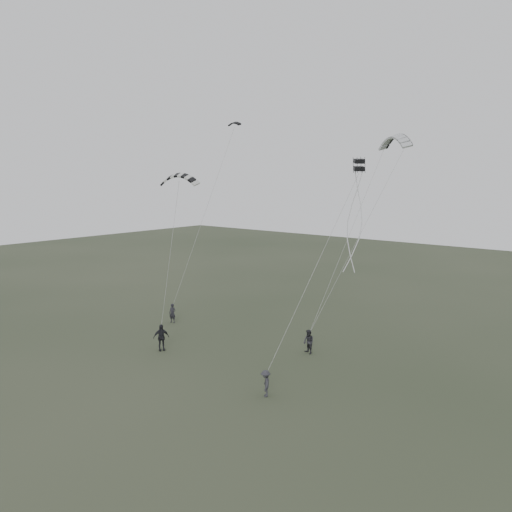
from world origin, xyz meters
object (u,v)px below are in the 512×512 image
Objects in this scene: flyer_center at (161,337)px; kite_striped at (179,175)px; flyer_far at (266,383)px; kite_box at (359,165)px; flyer_left at (172,313)px; kite_pale_large at (395,136)px; flyer_right at (309,342)px; kite_dark_small at (234,123)px.

flyer_center is 0.65× the size of kite_striped.
kite_box reaches higher than flyer_far.
kite_pale_large is (14.22, 11.98, 14.90)m from flyer_left.
flyer_center is 18.32m from kite_box.
kite_box reaches higher than flyer_right.
flyer_far is 1.21× the size of kite_dark_small.
flyer_far is at bearing -150.46° from kite_box.
kite_striped reaches higher than flyer_center.
kite_dark_small reaches higher than kite_pale_large.
kite_pale_large is at bearing 66.04° from kite_box.
flyer_right reaches higher than flyer_left.
kite_box reaches higher than kite_striped.
flyer_left is 0.45× the size of kite_pale_large.
kite_dark_small reaches higher than kite_box.
kite_dark_small is at bearing 117.01° from kite_box.
kite_box reaches higher than flyer_center.
kite_striped is (1.84, -8.44, -4.67)m from kite_dark_small.
kite_dark_small reaches higher than kite_striped.
flyer_center reaches higher than flyer_right.
kite_pale_large is (-1.05, 18.48, 14.96)m from flyer_far.
kite_striped is at bearing -142.78° from flyer_right.
flyer_center is at bearing -66.52° from flyer_left.
kite_box is (2.33, 5.97, 12.33)m from flyer_far.
flyer_right is 18.54m from kite_pale_large.
kite_pale_large is (0.91, 11.03, 14.87)m from flyer_right.
kite_striped is at bearing 51.70° from flyer_center.
kite_dark_small is 13.99m from kite_pale_large.
kite_striped is 4.29× the size of kite_box.
kite_dark_small is 0.43× the size of kite_striped.
kite_box is (12.92, 4.68, 12.13)m from flyer_center.
flyer_left is 0.97× the size of flyer_right.
flyer_center is 24.58m from kite_pale_large.
kite_dark_small is at bearing 78.28° from kite_striped.
kite_striped reaches higher than flyer_right.
flyer_center is at bearing 160.81° from kite_box.
kite_box is (3.38, -12.51, -2.63)m from kite_pale_large.
flyer_far is at bearing -54.62° from kite_pale_large.
kite_box is at bearing -24.87° from kite_dark_small.
kite_striped is at bearing -96.55° from kite_pale_large.
flyer_right is at bearing -14.44° from flyer_left.
flyer_left is 7.00m from flyer_center.
kite_box is at bearing 119.32° from flyer_far.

